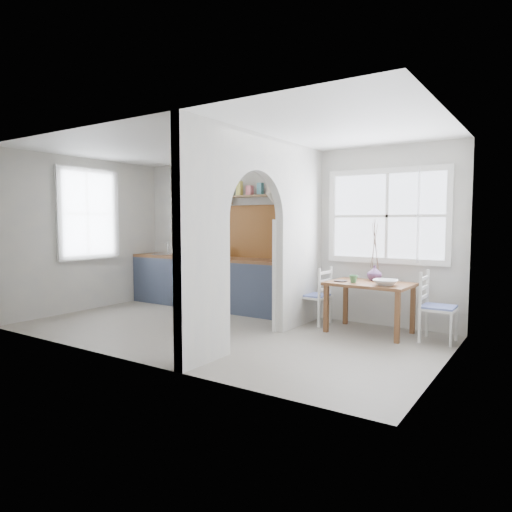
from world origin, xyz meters
The scene contains 26 objects.
floor centered at (0.00, 0.00, 0.00)m, with size 5.80×3.20×0.01m, color gray.
ceiling centered at (0.00, 0.00, 2.60)m, with size 5.80×3.20×0.01m, color beige.
walls centered at (0.00, 0.00, 1.30)m, with size 5.81×3.21×2.60m.
partition centered at (0.70, 0.06, 1.45)m, with size 0.12×3.20×2.60m.
kitchen_window centered at (-2.87, 0.00, 1.65)m, with size 0.10×1.16×1.50m, color white, non-canonical shape.
nook_window centered at (1.80, 1.56, 1.60)m, with size 1.76×0.10×1.30m, color white, non-canonical shape.
counter centered at (-1.13, 1.33, 0.46)m, with size 3.50×0.60×0.90m.
sink centered at (-2.43, 1.30, 0.89)m, with size 0.40×0.40×0.02m, color silver.
backsplash centered at (-0.20, 1.58, 1.35)m, with size 1.65×0.03×0.90m, color #925622.
shelf centered at (-0.20, 1.49, 2.01)m, with size 1.75×0.20×0.21m.
pendant_lamp centered at (0.15, 1.15, 1.88)m, with size 0.26×0.26×0.16m, color beige.
utensil_rail centered at (0.61, 0.90, 1.45)m, with size 0.02×0.02×0.50m, color silver.
dining_table centered at (1.74, 1.06, 0.35)m, with size 1.11×0.74×0.69m, color brown, non-canonical shape.
chair_left centered at (0.87, 1.16, 0.43)m, with size 0.39×0.39×0.85m, color silver, non-canonical shape.
chair_right centered at (2.63, 1.09, 0.45)m, with size 0.41×0.41×0.89m, color silver, non-canonical shape.
kettle centered at (0.45, 1.17, 1.01)m, with size 0.19×0.15×0.23m, color silver, non-canonical shape.
mug_a centered at (-2.03, 1.23, 0.95)m, with size 0.11×0.11×0.10m, color white.
mug_b centered at (-1.59, 1.41, 0.95)m, with size 0.13×0.13×0.10m, color white.
knife_block centered at (-1.35, 1.39, 1.02)m, with size 0.11×0.15×0.23m, color #352314.
jar centered at (-1.07, 1.40, 0.99)m, with size 0.11×0.11×0.18m, color brown.
towel_magenta centered at (0.58, 0.99, 0.28)m, with size 0.02×0.03×0.49m, color #BB0F5B.
towel_orange centered at (0.58, 0.95, 0.25)m, with size 0.02×0.03×0.46m, color #DF4D0B.
bowl centered at (2.00, 0.91, 0.73)m, with size 0.31×0.31×0.08m, color white.
table_cup centered at (1.56, 0.92, 0.74)m, with size 0.11×0.11×0.10m, color #46854F.
plate centered at (1.36, 0.95, 0.70)m, with size 0.18×0.18×0.02m, color #362D2B.
vase centered at (1.72, 1.31, 0.80)m, with size 0.21×0.21×0.21m, color #5C3B67.
Camera 1 is at (3.83, -4.92, 1.53)m, focal length 32.00 mm.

